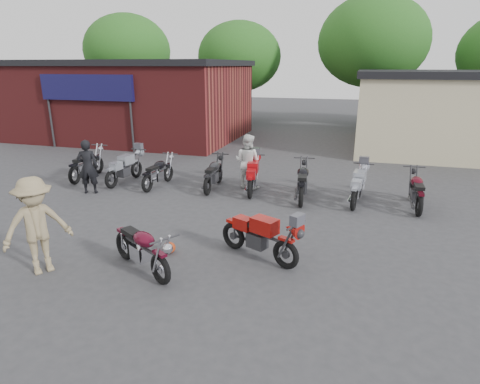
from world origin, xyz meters
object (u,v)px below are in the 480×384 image
(row_bike_2, at_px, (158,171))
(row_bike_6, at_px, (358,184))
(row_bike_4, at_px, (253,174))
(row_bike_7, at_px, (417,189))
(person_tan, at_px, (37,226))
(sportbike, at_px, (260,234))
(row_bike_5, at_px, (303,180))
(person_light, at_px, (247,161))
(row_bike_1, at_px, (125,167))
(vintage_motorcycle, at_px, (142,246))
(person_dark, at_px, (88,167))
(row_bike_0, at_px, (87,162))
(helmet, at_px, (169,248))
(row_bike_3, at_px, (214,172))

(row_bike_2, relative_size, row_bike_6, 0.96)
(row_bike_4, bearing_deg, row_bike_7, -101.13)
(person_tan, bearing_deg, sportbike, -30.15)
(row_bike_4, relative_size, row_bike_5, 0.95)
(person_light, bearing_deg, row_bike_1, 20.65)
(row_bike_5, bearing_deg, row_bike_7, -93.85)
(vintage_motorcycle, bearing_deg, row_bike_1, 154.91)
(vintage_motorcycle, height_order, row_bike_2, vintage_motorcycle)
(sportbike, xyz_separation_m, person_dark, (-6.46, 2.98, 0.31))
(vintage_motorcycle, bearing_deg, row_bike_0, 164.28)
(person_light, bearing_deg, vintage_motorcycle, 98.12)
(vintage_motorcycle, height_order, person_dark, person_dark)
(vintage_motorcycle, xyz_separation_m, helmet, (0.14, 0.92, -0.44))
(sportbike, xyz_separation_m, person_light, (-1.68, 5.03, 0.34))
(person_dark, distance_m, row_bike_7, 10.18)
(person_light, xyz_separation_m, row_bike_0, (-5.98, -0.55, -0.31))
(row_bike_2, bearing_deg, person_tan, -171.59)
(sportbike, distance_m, row_bike_2, 6.34)
(vintage_motorcycle, height_order, row_bike_7, row_bike_7)
(vintage_motorcycle, distance_m, row_bike_0, 7.94)
(row_bike_3, distance_m, row_bike_4, 1.35)
(row_bike_2, bearing_deg, row_bike_5, -86.19)
(row_bike_6, bearing_deg, row_bike_3, 95.72)
(sportbike, bearing_deg, row_bike_1, 168.42)
(person_dark, bearing_deg, person_light, -178.31)
(person_dark, relative_size, row_bike_0, 0.84)
(row_bike_5, bearing_deg, row_bike_1, 83.81)
(helmet, distance_m, row_bike_0, 7.43)
(row_bike_2, xyz_separation_m, row_bike_3, (1.92, 0.28, 0.02))
(vintage_motorcycle, relative_size, helmet, 7.03)
(person_light, distance_m, row_bike_4, 0.56)
(person_tan, height_order, row_bike_2, person_tan)
(sportbike, xyz_separation_m, row_bike_3, (-2.73, 4.59, -0.00))
(row_bike_7, bearing_deg, row_bike_6, 89.58)
(row_bike_3, bearing_deg, vintage_motorcycle, -178.51)
(person_light, height_order, row_bike_0, person_light)
(row_bike_3, height_order, row_bike_6, row_bike_6)
(person_tan, bearing_deg, row_bike_4, 13.45)
(sportbike, bearing_deg, row_bike_7, 75.76)
(row_bike_1, xyz_separation_m, row_bike_7, (9.62, 0.09, -0.00))
(row_bike_0, height_order, row_bike_7, row_bike_0)
(helmet, relative_size, row_bike_3, 0.14)
(helmet, bearing_deg, row_bike_1, 130.49)
(row_bike_1, relative_size, row_bike_7, 1.01)
(row_bike_1, relative_size, row_bike_6, 1.01)
(person_dark, relative_size, row_bike_1, 0.88)
(helmet, relative_size, person_dark, 0.16)
(row_bike_0, bearing_deg, row_bike_1, -97.18)
(person_tan, xyz_separation_m, row_bike_0, (-3.56, 6.28, -0.39))
(row_bike_4, bearing_deg, person_tan, 148.38)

